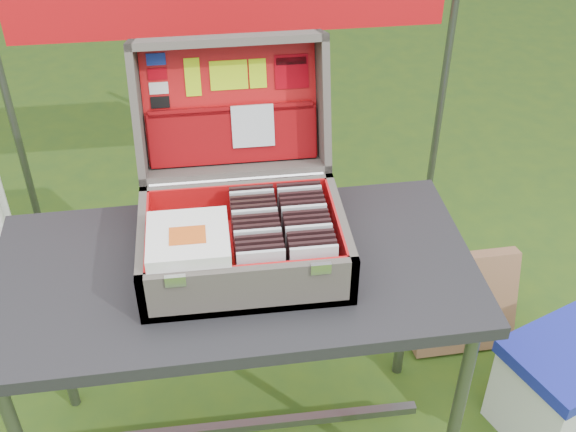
{
  "coord_description": "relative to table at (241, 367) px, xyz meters",
  "views": [
    {
      "loc": [
        -0.11,
        -1.44,
        2.1
      ],
      "look_at": [
        0.09,
        0.1,
        0.92
      ],
      "focal_mm": 45.0,
      "sensor_mm": 36.0,
      "label": 1
    }
  ],
  "objects": [
    {
      "name": "table",
      "position": [
        0.0,
        0.0,
        0.0
      ],
      "size": [
        1.31,
        0.67,
        0.81
      ],
      "primitive_type": null,
      "rotation": [
        0.0,
        0.0,
        0.02
      ],
      "color": "black",
      "rests_on": "ground"
    },
    {
      "name": "table_top",
      "position": [
        0.0,
        0.0,
        0.39
      ],
      "size": [
        1.31,
        0.67,
        0.04
      ],
      "primitive_type": "cube",
      "rotation": [
        0.0,
        0.0,
        0.02
      ],
      "color": "black",
      "rests_on": "ground"
    },
    {
      "name": "table_leg_fr",
      "position": [
        0.59,
        -0.27,
        -0.02
      ],
      "size": [
        0.04,
        0.04,
        0.77
      ],
      "primitive_type": "cylinder",
      "color": "#59595B",
      "rests_on": "ground"
    },
    {
      "name": "table_leg_bl",
      "position": [
        -0.59,
        0.27,
        -0.02
      ],
      "size": [
        0.04,
        0.04,
        0.77
      ],
      "primitive_type": "cylinder",
      "color": "#59595B",
      "rests_on": "ground"
    },
    {
      "name": "table_leg_br",
      "position": [
        0.59,
        0.27,
        -0.02
      ],
      "size": [
        0.04,
        0.04,
        0.77
      ],
      "primitive_type": "cylinder",
      "color": "#59595B",
      "rests_on": "ground"
    },
    {
      "name": "table_brace",
      "position": [
        0.0,
        0.0,
        -0.29
      ],
      "size": [
        1.15,
        0.03,
        0.03
      ],
      "primitive_type": "cube",
      "color": "#59595B",
      "rests_on": "ground"
    },
    {
      "name": "suitcase",
      "position": [
        0.03,
        0.07,
        0.65
      ],
      "size": [
        0.54,
        0.55,
        0.49
      ],
      "primitive_type": null,
      "color": "#59554F",
      "rests_on": "table"
    },
    {
      "name": "suitcase_base_bottom",
      "position": [
        0.03,
        0.01,
        0.42
      ],
      "size": [
        0.54,
        0.39,
        0.02
      ],
      "primitive_type": "cube",
      "color": "#59554F",
      "rests_on": "table_top"
    },
    {
      "name": "suitcase_base_wall_front",
      "position": [
        0.03,
        -0.18,
        0.48
      ],
      "size": [
        0.54,
        0.02,
        0.15
      ],
      "primitive_type": "cube",
      "color": "#59554F",
      "rests_on": "table_top"
    },
    {
      "name": "suitcase_base_wall_back",
      "position": [
        0.03,
        0.19,
        0.48
      ],
      "size": [
        0.54,
        0.02,
        0.15
      ],
      "primitive_type": "cube",
      "color": "#59554F",
      "rests_on": "table_top"
    },
    {
      "name": "suitcase_base_wall_left",
      "position": [
        -0.23,
        0.01,
        0.48
      ],
      "size": [
        0.02,
        0.39,
        0.15
      ],
      "primitive_type": "cube",
      "color": "#59554F",
      "rests_on": "table_top"
    },
    {
      "name": "suitcase_base_wall_right",
      "position": [
        0.29,
        0.01,
        0.48
      ],
      "size": [
        0.02,
        0.39,
        0.15
      ],
      "primitive_type": "cube",
      "color": "#59554F",
      "rests_on": "table_top"
    },
    {
      "name": "suitcase_liner_floor",
      "position": [
        0.03,
        0.01,
        0.43
      ],
      "size": [
        0.5,
        0.34,
        0.01
      ],
      "primitive_type": "cube",
      "color": "red",
      "rests_on": "suitcase_base_bottom"
    },
    {
      "name": "suitcase_latch_left",
      "position": [
        -0.15,
        -0.19,
        0.54
      ],
      "size": [
        0.05,
        0.01,
        0.03
      ],
      "primitive_type": "cube",
      "color": "silver",
      "rests_on": "suitcase_base_wall_front"
    },
    {
      "name": "suitcase_latch_right",
      "position": [
        0.2,
        -0.19,
        0.54
      ],
      "size": [
        0.05,
        0.01,
        0.03
      ],
      "primitive_type": "cube",
      "color": "silver",
      "rests_on": "suitcase_base_wall_front"
    },
    {
      "name": "suitcase_hinge",
      "position": [
        0.03,
        0.2,
        0.55
      ],
      "size": [
        0.49,
        0.02,
        0.02
      ],
      "primitive_type": "cylinder",
      "rotation": [
        0.0,
        1.57,
        0.0
      ],
      "color": "silver",
      "rests_on": "suitcase_base_wall_back"
    },
    {
      "name": "suitcase_lid_back",
      "position": [
        0.03,
        0.39,
        0.69
      ],
      "size": [
        0.54,
        0.14,
        0.37
      ],
      "primitive_type": "cube",
      "rotation": [
        -1.88,
        0.0,
        0.0
      ],
      "color": "#59554F",
      "rests_on": "suitcase_base_wall_back"
    },
    {
      "name": "suitcase_lid_rim_far",
      "position": [
        0.03,
        0.39,
        0.89
      ],
      "size": [
        0.54,
        0.14,
        0.07
      ],
      "primitive_type": "cube",
      "rotation": [
        -1.88,
        0.0,
        0.0
      ],
      "color": "#59554F",
      "rests_on": "suitcase_lid_back"
    },
    {
      "name": "suitcase_lid_rim_near",
      "position": [
        0.03,
        0.27,
        0.54
      ],
      "size": [
        0.54,
        0.14,
        0.07
      ],
      "primitive_type": "cube",
      "rotation": [
        -1.88,
        0.0,
        0.0
      ],
      "color": "#59554F",
      "rests_on": "suitcase_lid_back"
    },
    {
      "name": "suitcase_lid_rim_left",
      "position": [
        -0.23,
        0.33,
        0.71
      ],
      "size": [
        0.02,
        0.26,
        0.41
      ],
      "primitive_type": "cube",
      "rotation": [
        -1.88,
        0.0,
        0.0
      ],
      "color": "#59554F",
      "rests_on": "suitcase_lid_back"
    },
    {
      "name": "suitcase_lid_rim_right",
      "position": [
        0.29,
        0.33,
        0.71
      ],
      "size": [
        0.02,
        0.26,
        0.41
      ],
      "primitive_type": "cube",
      "rotation": [
        -1.88,
        0.0,
        0.0
      ],
      "color": "#59554F",
      "rests_on": "suitcase_lid_back"
    },
    {
      "name": "suitcase_lid_liner",
      "position": [
        0.03,
        0.38,
        0.7
      ],
      "size": [
        0.5,
        0.11,
        0.33
      ],
      "primitive_type": "cube",
      "rotation": [
        -1.88,
        0.0,
        0.0
      ],
      "color": "red",
      "rests_on": "suitcase_lid_back"
    },
    {
      "name": "suitcase_liner_wall_front",
      "position": [
        0.03,
        -0.16,
        0.49
      ],
      "size": [
        0.5,
        0.01,
        0.12
      ],
      "primitive_type": "cube",
      "color": "red",
      "rests_on": "suitcase_base_bottom"
    },
    {
      "name": "suitcase_liner_wall_back",
      "position": [
        0.03,
        0.18,
        0.49
      ],
      "size": [
        0.5,
        0.01,
        0.12
      ],
      "primitive_type": "cube",
      "color": "red",
      "rests_on": "suitcase_base_bottom"
    },
    {
      "name": "suitcase_liner_wall_left",
      "position": [
        -0.22,
        0.01,
        0.49
      ],
      "size": [
        0.01,
        0.34,
        0.12
      ],
      "primitive_type": "cube",
      "color": "red",
      "rests_on": "suitcase_base_bottom"
    },
    {
      "name": "suitcase_liner_wall_right",
      "position": [
        0.27,
        0.01,
        0.49
      ],
      "size": [
        0.01,
        0.34,
        0.12
      ],
      "primitive_type": "cube",
      "color": "red",
      "rests_on": "suitcase_base_bottom"
    },
    {
      "name": "suitcase_lid_pocket",
      "position": [
        0.03,
        0.33,
        0.62
      ],
      "size": [
        0.48,
        0.08,
        0.16
      ],
      "primitive_type": "cube",
      "rotation": [
        -1.88,
        0.0,
        0.0
      ],
      "color": "maroon",
      "rests_on": "suitcase_lid_liner"
    },
    {
      "name": "suitcase_pocket_edge",
      "position": [
        0.03,
        0.35,
        0.69
      ],
      "size": [
        0.47,
        0.03,
        0.03
      ],
      "primitive_type": "cube",
      "rotation": [
        -1.88,
        0.0,
        0.0
      ],
      "color": "maroon",
      "rests_on": "suitcase_lid_pocket"
    },
    {
      "name": "suitcase_pocket_cd",
      "position": [
        0.08,
        0.32,
        0.65
      ],
      "size": [
        0.12,
        0.05,
        0.12
      ],
      "primitive_type": "cube",
      "rotation": [
        -1.88,
        0.0,
        0.0
      ],
      "color": "silver",
      "rests_on": "suitcase_lid_pocket"
    },
    {
      "name": "lid_sticker_cc_a",
      "position": [
        -0.17,
        0.41,
        0.83
      ],
      "size": [
        0.05,
        0.01,
        0.03
      ],
      "primitive_type": "cube",
      "rotation": [
        -1.88,
        0.0,
        0.0
      ],
      "color": "#1933B2",
      "rests_on": "suitcase_lid_liner"
    },
    {
      "name": "lid_sticker_cc_b",
      "position": [
        -0.17,
        0.4,
        0.79
      ],
      "size": [
        0.05,
        0.01,
        0.03
      ],
      "primitive_type": "cube",
      "rotation": [
        -1.88,
        0.0,
        0.0
      ],
      "color": "#A1000C",
      "rests_on": "suitcase_lid_liner"
    },
    {
      "name": "lid_sticker_cc_c",
      "position": [
        -0.17,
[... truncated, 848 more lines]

